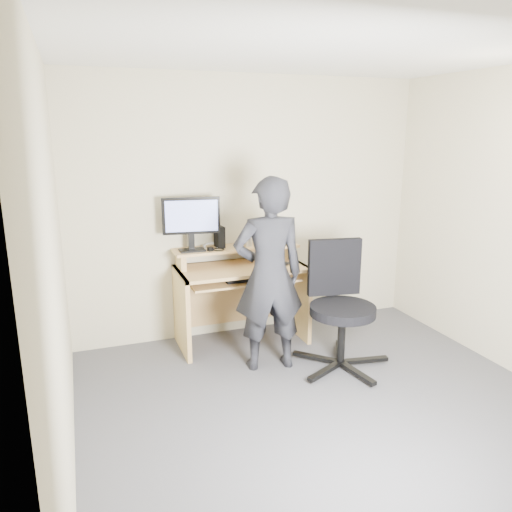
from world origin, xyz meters
TOP-DOWN VIEW (x-y plane):
  - ground at (0.00, 0.00)m, footprint 3.50×3.50m
  - back_wall at (0.00, 1.75)m, footprint 3.50×0.02m
  - ceiling at (0.00, 0.00)m, footprint 3.50×3.50m
  - desk at (-0.20, 1.53)m, footprint 1.20×0.60m
  - monitor at (-0.63, 1.57)m, footprint 0.52×0.15m
  - external_drive at (-0.35, 1.64)m, footprint 0.08×0.14m
  - travel_mug at (-0.08, 1.58)m, footprint 0.08×0.08m
  - smartphone at (0.11, 1.57)m, footprint 0.08×0.14m
  - charger at (-0.48, 1.52)m, footprint 0.05×0.05m
  - headphones at (-0.43, 1.66)m, footprint 0.20×0.20m
  - keyboard at (-0.16, 1.36)m, footprint 0.46×0.19m
  - mouse at (0.20, 1.35)m, footprint 0.10×0.07m
  - office_chair at (0.44, 0.72)m, footprint 0.83×0.83m
  - person at (-0.15, 0.88)m, footprint 0.64×0.46m

SIDE VIEW (x-z plane):
  - ground at x=0.00m, z-range 0.00..0.00m
  - desk at x=-0.20m, z-range 0.09..1.00m
  - office_chair at x=0.44m, z-range 0.05..1.10m
  - keyboard at x=-0.16m, z-range 0.65..0.68m
  - mouse at x=0.20m, z-range 0.75..0.79m
  - person at x=-0.15m, z-range 0.00..1.64m
  - smartphone at x=0.11m, z-range 0.91..0.92m
  - headphones at x=-0.43m, z-range 0.89..0.95m
  - charger at x=-0.48m, z-range 0.91..0.94m
  - travel_mug at x=-0.08m, z-range 0.91..1.07m
  - external_drive at x=-0.35m, z-range 0.91..1.11m
  - monitor at x=-0.63m, z-range 0.96..1.46m
  - back_wall at x=0.00m, z-range 0.00..2.50m
  - ceiling at x=0.00m, z-range 2.49..2.51m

